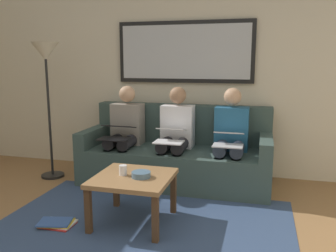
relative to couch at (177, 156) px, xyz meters
The scene contains 15 objects.
wall_rear 1.10m from the couch, 90.00° to the right, with size 6.00×0.12×2.60m, color beige.
area_rug 1.30m from the couch, 90.00° to the left, with size 2.60×1.80×0.01m, color #33476B.
couch is the anchor object (origin of this frame).
framed_mirror 1.30m from the couch, 90.00° to the right, with size 1.73×0.05×0.76m.
coffee_table 1.22m from the couch, 85.08° to the left, with size 0.67×0.67×0.44m.
cup 1.25m from the couch, 80.68° to the left, with size 0.07×0.07×0.09m, color silver.
bowl 1.24m from the couch, 88.90° to the left, with size 0.17×0.17×0.05m, color slate.
person_left 0.71m from the couch, behind, with size 0.38×0.58×1.14m.
laptop_silver 0.78m from the couch, 153.68° to the left, with size 0.31×0.34×0.14m.
person_middle 0.31m from the couch, 90.00° to the left, with size 0.38×0.58×1.14m.
laptop_white 0.45m from the couch, 90.00° to the left, with size 0.31×0.36×0.15m.
person_right 0.71m from the couch, ahead, with size 0.38×0.58×1.14m.
laptop_black 0.78m from the couch, 25.89° to the left, with size 0.35×0.37×0.15m.
magazine_stack 1.66m from the couch, 63.21° to the left, with size 0.33×0.26×0.04m.
standing_lamp 1.90m from the couch, ahead, with size 0.32×0.32×1.66m.
Camera 1 is at (-0.97, 1.91, 1.44)m, focal length 37.82 mm.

